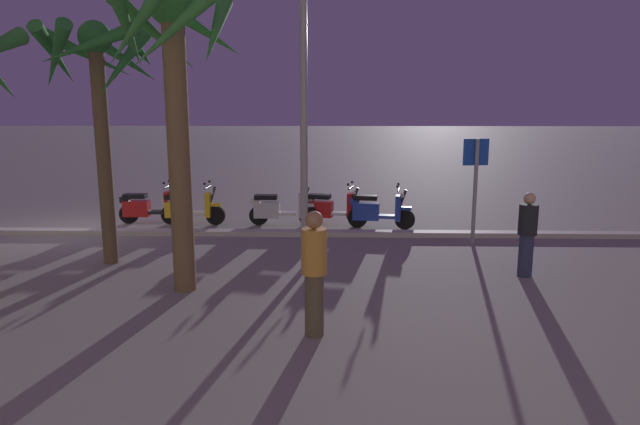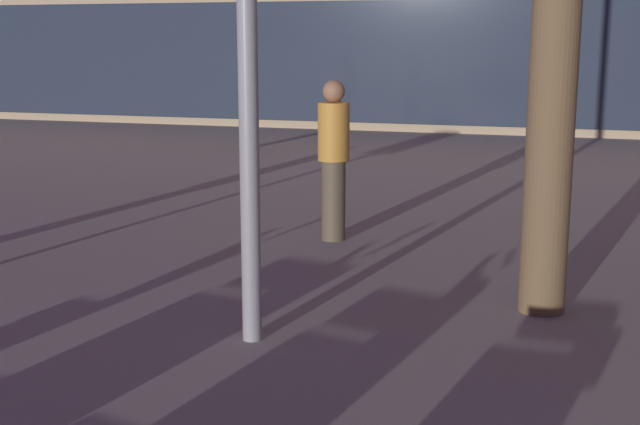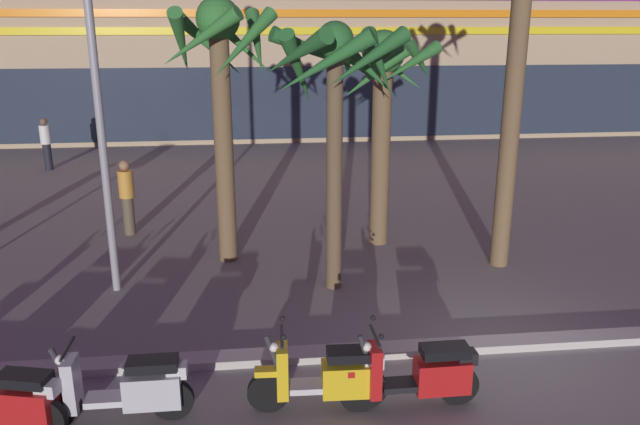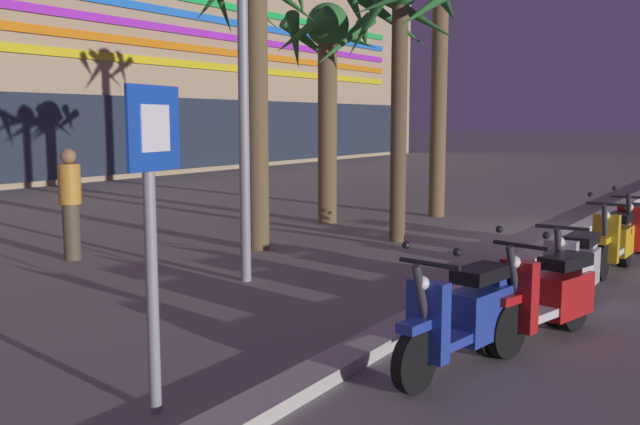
% 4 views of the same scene
% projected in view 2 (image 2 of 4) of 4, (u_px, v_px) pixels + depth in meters
% --- Properties ---
extents(pedestrian_strolling_near_curb, '(0.34, 0.34, 1.70)m').
position_uv_depth(pedestrian_strolling_near_curb, '(248.00, 103.00, 16.77)').
color(pedestrian_strolling_near_curb, black).
rests_on(pedestrian_strolling_near_curb, ground).
extents(pedestrian_window_shopping, '(0.34, 0.34, 1.72)m').
position_uv_depth(pedestrian_window_shopping, '(334.00, 156.00, 9.07)').
color(pedestrian_window_shopping, brown).
rests_on(pedestrian_window_shopping, ground).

